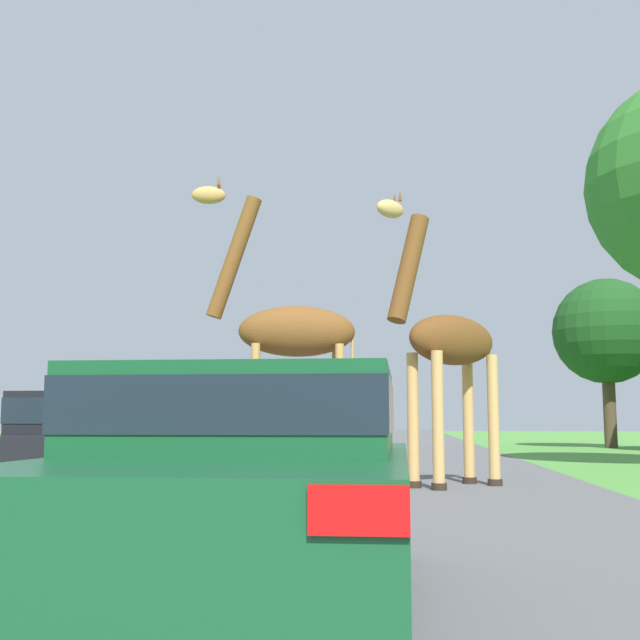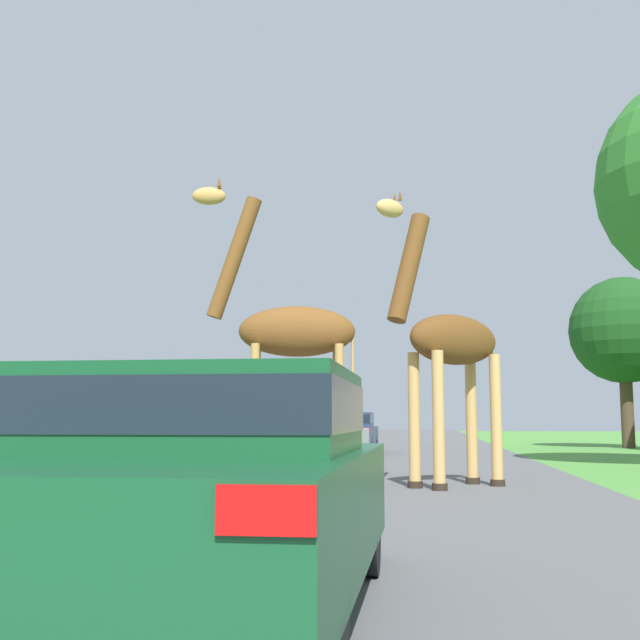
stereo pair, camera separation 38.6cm
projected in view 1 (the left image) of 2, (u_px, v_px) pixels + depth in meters
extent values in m
cube|color=#5B5B5E|center=(385.00, 450.00, 29.38)|extent=(7.91, 120.00, 0.00)
cylinder|color=tan|center=(255.00, 417.00, 12.59)|extent=(0.14, 0.14, 2.33)
cylinder|color=#2D2319|center=(254.00, 490.00, 12.45)|extent=(0.18, 0.18, 0.08)
cylinder|color=tan|center=(255.00, 417.00, 13.20)|extent=(0.14, 0.14, 2.33)
cylinder|color=#2D2319|center=(255.00, 486.00, 13.06)|extent=(0.18, 0.18, 0.08)
cylinder|color=tan|center=(340.00, 417.00, 12.68)|extent=(0.14, 0.14, 2.33)
cylinder|color=#2D2319|center=(340.00, 489.00, 12.54)|extent=(0.18, 0.18, 0.08)
cylinder|color=tan|center=(336.00, 417.00, 13.29)|extent=(0.14, 0.14, 2.33)
cylinder|color=#2D2319|center=(336.00, 486.00, 13.15)|extent=(0.18, 0.18, 0.08)
ellipsoid|color=brown|center=(297.00, 331.00, 13.11)|extent=(2.01, 1.04, 0.83)
cylinder|color=brown|center=(234.00, 257.00, 13.19)|extent=(0.92, 0.41, 2.07)
ellipsoid|color=tan|center=(209.00, 195.00, 13.29)|extent=(0.59, 0.33, 0.30)
cylinder|color=tan|center=(352.00, 371.00, 13.10)|extent=(0.05, 0.05, 1.28)
cone|color=brown|center=(219.00, 181.00, 13.26)|extent=(0.07, 0.07, 0.16)
cone|color=brown|center=(219.00, 183.00, 13.39)|extent=(0.07, 0.07, 0.16)
cylinder|color=tan|center=(438.00, 420.00, 12.96)|extent=(0.19, 0.19, 2.24)
cylinder|color=#2D2319|center=(439.00, 487.00, 12.82)|extent=(0.25, 0.25, 0.12)
cylinder|color=tan|center=(413.00, 420.00, 13.40)|extent=(0.19, 0.19, 2.24)
cylinder|color=#2D2319|center=(414.00, 484.00, 13.26)|extent=(0.25, 0.25, 0.12)
cylinder|color=tan|center=(493.00, 420.00, 13.81)|extent=(0.19, 0.19, 2.24)
cylinder|color=#2D2319|center=(495.00, 482.00, 13.68)|extent=(0.25, 0.25, 0.12)
cylinder|color=tan|center=(468.00, 420.00, 14.25)|extent=(0.19, 0.19, 2.24)
cylinder|color=#2D2319|center=(470.00, 480.00, 14.12)|extent=(0.25, 0.25, 0.12)
ellipsoid|color=brown|center=(452.00, 340.00, 13.77)|extent=(1.88, 1.86, 0.86)
cylinder|color=brown|center=(408.00, 268.00, 13.27)|extent=(0.85, 0.84, 1.89)
ellipsoid|color=tan|center=(390.00, 209.00, 13.14)|extent=(0.57, 0.56, 0.30)
cylinder|color=tan|center=(489.00, 378.00, 14.27)|extent=(0.07, 0.07, 1.23)
cone|color=brown|center=(400.00, 196.00, 13.22)|extent=(0.07, 0.07, 0.16)
cone|color=brown|center=(395.00, 198.00, 13.32)|extent=(0.07, 0.07, 0.16)
cube|color=#144C28|center=(248.00, 512.00, 4.74)|extent=(1.88, 4.14, 0.69)
cube|color=#144C28|center=(249.00, 411.00, 4.82)|extent=(1.69, 1.86, 0.49)
cube|color=#19232D|center=(249.00, 407.00, 4.82)|extent=(1.71, 1.88, 0.29)
cube|color=red|center=(359.00, 510.00, 2.64)|extent=(0.34, 0.03, 0.17)
cylinder|color=black|center=(180.00, 533.00, 6.01)|extent=(0.38, 0.56, 0.56)
cylinder|color=black|center=(381.00, 536.00, 5.85)|extent=(0.38, 0.56, 0.56)
cylinder|color=black|center=(27.00, 611.00, 3.56)|extent=(0.38, 0.56, 0.56)
cylinder|color=black|center=(366.00, 620.00, 3.40)|extent=(0.38, 0.56, 0.56)
cube|color=navy|center=(335.00, 436.00, 27.09)|extent=(1.84, 4.18, 0.63)
cube|color=navy|center=(335.00, 420.00, 27.16)|extent=(1.65, 1.88, 0.48)
cube|color=#19232D|center=(335.00, 419.00, 27.16)|extent=(1.67, 1.90, 0.29)
cube|color=red|center=(305.00, 430.00, 25.12)|extent=(0.33, 0.03, 0.15)
cube|color=red|center=(353.00, 430.00, 24.97)|extent=(0.33, 0.03, 0.15)
cylinder|color=black|center=(317.00, 443.00, 28.37)|extent=(0.37, 0.59, 0.59)
cylinder|color=black|center=(359.00, 443.00, 28.22)|extent=(0.37, 0.59, 0.59)
cylinder|color=black|center=(309.00, 445.00, 25.90)|extent=(0.37, 0.59, 0.59)
cylinder|color=black|center=(354.00, 445.00, 25.75)|extent=(0.37, 0.59, 0.59)
cube|color=silver|center=(312.00, 445.00, 16.96)|extent=(1.83, 4.74, 0.68)
cube|color=silver|center=(312.00, 417.00, 17.04)|extent=(1.65, 2.13, 0.52)
cube|color=#19232D|center=(312.00, 416.00, 17.04)|extent=(1.67, 2.15, 0.31)
cube|color=red|center=(257.00, 436.00, 14.72)|extent=(0.33, 0.03, 0.16)
cube|color=red|center=(339.00, 436.00, 14.57)|extent=(0.33, 0.03, 0.16)
cylinder|color=black|center=(287.00, 456.00, 18.40)|extent=(0.37, 0.56, 0.56)
cylinder|color=black|center=(351.00, 457.00, 18.26)|extent=(0.37, 0.56, 0.56)
cylinder|color=black|center=(267.00, 463.00, 15.60)|extent=(0.37, 0.56, 0.56)
cylinder|color=black|center=(342.00, 464.00, 15.45)|extent=(0.37, 0.56, 0.56)
cube|color=black|center=(101.00, 461.00, 9.90)|extent=(1.80, 4.35, 0.68)
cube|color=black|center=(103.00, 413.00, 9.98)|extent=(1.62, 1.96, 0.50)
cube|color=#19232D|center=(103.00, 411.00, 9.98)|extent=(1.64, 1.98, 0.30)
cube|color=red|center=(92.00, 448.00, 7.70)|extent=(0.32, 0.03, 0.16)
cylinder|color=black|center=(86.00, 477.00, 11.23)|extent=(0.36, 0.64, 0.64)
cylinder|color=black|center=(186.00, 478.00, 11.08)|extent=(0.36, 0.64, 0.64)
cylinder|color=black|center=(120.00, 496.00, 8.51)|extent=(0.36, 0.64, 0.64)
cylinder|color=#4C3828|center=(609.00, 397.00, 31.95)|extent=(0.50, 0.50, 4.03)
sphere|color=#194719|center=(606.00, 331.00, 32.28)|extent=(4.25, 4.25, 4.25)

